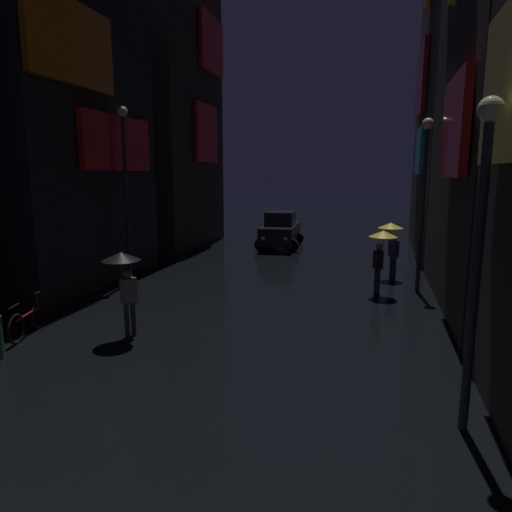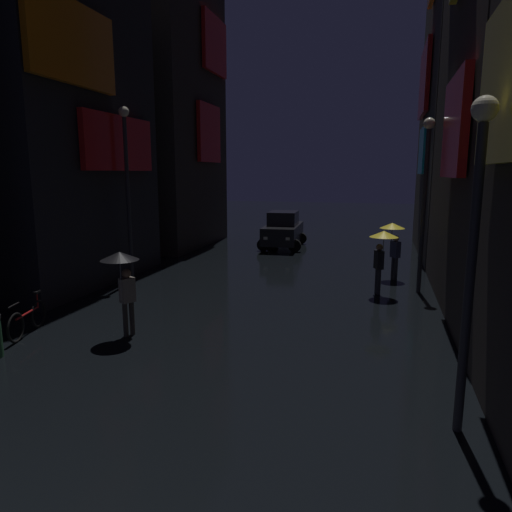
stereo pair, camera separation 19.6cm
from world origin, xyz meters
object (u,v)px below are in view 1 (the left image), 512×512
pedestrian_midstreet_left_yellow (381,244)px  streetlamp_right_far (424,186)px  pedestrian_far_right_yellow (392,235)px  pedestrian_near_crossing_black (124,270)px  bicycle_parked_at_storefront (28,320)px  car_distant (280,230)px  streetlamp_left_far (126,177)px  streetlamp_right_near (480,228)px

pedestrian_midstreet_left_yellow → streetlamp_right_far: size_ratio=0.38×
pedestrian_far_right_yellow → pedestrian_near_crossing_black: same height
pedestrian_near_crossing_black → streetlamp_right_far: bearing=41.7°
bicycle_parked_at_storefront → car_distant: car_distant is taller
bicycle_parked_at_storefront → streetlamp_left_far: (-0.40, 5.55, 3.42)m
car_distant → bicycle_parked_at_storefront: bearing=-102.5°
pedestrian_midstreet_left_yellow → streetlamp_left_far: bearing=-176.1°
pedestrian_midstreet_left_yellow → streetlamp_right_far: bearing=30.2°
pedestrian_far_right_yellow → car_distant: (-5.48, 6.15, -0.74)m
pedestrian_near_crossing_black → pedestrian_midstreet_left_yellow: bearing=43.8°
car_distant → streetlamp_left_far: streetlamp_left_far is taller
streetlamp_left_far → pedestrian_near_crossing_black: bearing=-61.0°
car_distant → streetlamp_left_far: 10.27m
pedestrian_near_crossing_black → car_distant: bearing=86.6°
streetlamp_right_near → streetlamp_left_far: streetlamp_left_far is taller
pedestrian_far_right_yellow → streetlamp_left_far: (-9.14, -3.01, 2.14)m
bicycle_parked_at_storefront → car_distant: 15.08m
car_distant → streetlamp_right_far: bearing=-51.0°
pedestrian_near_crossing_black → streetlamp_right_near: bearing=-17.4°
streetlamp_left_far → streetlamp_right_far: size_ratio=1.09×
pedestrian_far_right_yellow → streetlamp_right_near: streetlamp_right_near is taller
pedestrian_near_crossing_black → car_distant: (0.84, 14.25, -0.74)m
pedestrian_far_right_yellow → pedestrian_midstreet_left_yellow: same height
pedestrian_far_right_yellow → streetlamp_left_far: bearing=-161.8°
pedestrian_far_right_yellow → streetlamp_right_far: streetlamp_right_far is taller
bicycle_parked_at_storefront → streetlamp_right_far: (9.60, 6.87, 3.13)m
pedestrian_midstreet_left_yellow → pedestrian_near_crossing_black: bearing=-136.2°
pedestrian_near_crossing_black → pedestrian_midstreet_left_yellow: size_ratio=1.00×
bicycle_parked_at_storefront → streetlamp_right_far: size_ratio=0.31×
car_distant → streetlamp_right_far: (6.34, -7.84, 2.59)m
bicycle_parked_at_storefront → pedestrian_far_right_yellow: bearing=44.4°
pedestrian_near_crossing_black → bicycle_parked_at_storefront: bearing=-169.2°
pedestrian_far_right_yellow → streetlamp_right_near: 10.49m
pedestrian_midstreet_left_yellow → bicycle_parked_at_storefront: size_ratio=1.19×
streetlamp_right_near → pedestrian_near_crossing_black: bearing=162.6°
pedestrian_far_right_yellow → car_distant: 8.27m
car_distant → streetlamp_left_far: size_ratio=0.68×
pedestrian_far_right_yellow → pedestrian_near_crossing_black: 10.27m
streetlamp_left_far → car_distant: bearing=68.2°
streetlamp_right_near → bicycle_parked_at_storefront: bearing=169.5°
pedestrian_far_right_yellow → bicycle_parked_at_storefront: (-8.74, -8.56, -1.28)m
pedestrian_midstreet_left_yellow → pedestrian_far_right_yellow: bearing=81.0°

